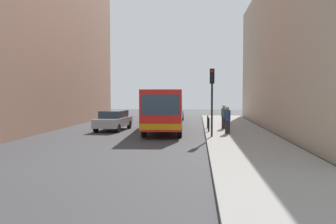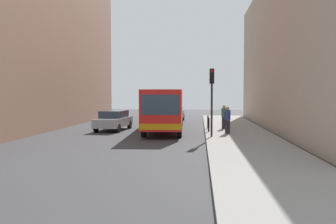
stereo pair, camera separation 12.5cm
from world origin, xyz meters
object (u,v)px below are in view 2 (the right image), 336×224
object	(u,v)px
car_behind_bus	(174,114)
bollard_near	(209,125)
bus	(165,108)
pedestrian_near_signal	(227,120)
car_beside_bus	(114,120)
bollard_mid	(208,122)
traffic_light	(212,89)
pedestrian_mid_sidewalk	(224,117)

from	to	relation	value
car_behind_bus	bollard_near	xyz separation A→B (m)	(3.16, -10.94, -0.16)
bus	bollard_near	xyz separation A→B (m)	(3.18, -1.76, -1.10)
car_behind_bus	pedestrian_near_signal	distance (m)	12.83
car_beside_bus	bollard_near	bearing A→B (deg)	170.29
bollard_near	bollard_mid	bearing A→B (deg)	90.00
bollard_near	bollard_mid	world-z (taller)	same
bus	traffic_light	bearing A→B (deg)	122.50
car_beside_bus	car_behind_bus	size ratio (longest dim) A/B	1.02
car_behind_bus	pedestrian_near_signal	size ratio (longest dim) A/B	2.48
bus	pedestrian_mid_sidewalk	size ratio (longest dim) A/B	6.28
car_behind_bus	bollard_mid	xyz separation A→B (m)	(3.16, -8.47, -0.16)
bollard_near	pedestrian_mid_sidewalk	size ratio (longest dim) A/B	0.54
car_behind_bus	bollard_mid	size ratio (longest dim) A/B	4.65
bus	bollard_near	size ratio (longest dim) A/B	11.70
bollard_mid	pedestrian_near_signal	size ratio (longest dim) A/B	0.53
pedestrian_mid_sidewalk	bollard_near	bearing A→B (deg)	33.31
bollard_mid	pedestrian_mid_sidewalk	distance (m)	1.28
bollard_near	pedestrian_near_signal	xyz separation A→B (m)	(1.18, -1.13, 0.42)
bus	car_behind_bus	size ratio (longest dim) A/B	2.52
traffic_light	pedestrian_mid_sidewalk	bearing A→B (deg)	78.14
bollard_near	bus	bearing A→B (deg)	151.00
bollard_mid	car_behind_bus	bearing A→B (deg)	110.46
car_beside_bus	pedestrian_mid_sidewalk	xyz separation A→B (m)	(8.23, 0.44, 0.25)
traffic_light	bollard_mid	distance (m)	5.90
car_behind_bus	car_beside_bus	bearing A→B (deg)	67.58
traffic_light	bollard_near	size ratio (longest dim) A/B	4.32
car_behind_bus	pedestrian_mid_sidewalk	size ratio (longest dim) A/B	2.50
car_beside_bus	bollard_near	size ratio (longest dim) A/B	4.76
traffic_light	bollard_near	world-z (taller)	traffic_light
car_beside_bus	bollard_mid	xyz separation A→B (m)	(7.05, 0.71, -0.16)
car_beside_bus	pedestrian_near_signal	xyz separation A→B (m)	(8.24, -2.89, 0.26)
bollard_mid	pedestrian_mid_sidewalk	bearing A→B (deg)	-12.75
car_behind_bus	traffic_light	size ratio (longest dim) A/B	1.08
pedestrian_near_signal	car_beside_bus	bearing A→B (deg)	-109.03
bollard_near	pedestrian_mid_sidewalk	bearing A→B (deg)	61.95
bus	car_behind_bus	distance (m)	9.23
bus	pedestrian_mid_sidewalk	distance (m)	4.44
pedestrian_mid_sidewalk	car_behind_bus	bearing A→B (deg)	-92.24
bus	car_beside_bus	bearing A→B (deg)	-2.56
car_behind_bus	bollard_near	world-z (taller)	car_behind_bus
pedestrian_near_signal	traffic_light	bearing A→B (deg)	-30.81
bollard_near	pedestrian_near_signal	size ratio (longest dim) A/B	0.53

